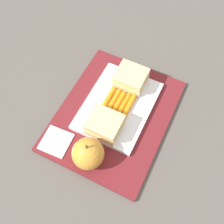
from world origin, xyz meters
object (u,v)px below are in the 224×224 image
sandwich_half_left (131,78)px  sandwich_half_right (105,125)px  apple (87,153)px  carrot_sticks_bundle (118,103)px  paper_napkin (56,141)px  food_tray (118,106)px

sandwich_half_left → sandwich_half_right: same height
apple → sandwich_half_right: bearing=179.1°
carrot_sticks_bundle → paper_napkin: (0.16, -0.10, -0.02)m
sandwich_half_right → sandwich_half_left: bearing=180.0°
food_tray → paper_napkin: size_ratio=3.29×
food_tray → sandwich_half_left: size_ratio=2.88×
carrot_sticks_bundle → paper_napkin: bearing=-31.0°
apple → carrot_sticks_bundle: bearing=179.5°
sandwich_half_right → apple: size_ratio=0.91×
sandwich_half_right → apple: bearing=-0.9°
carrot_sticks_bundle → apple: (0.16, -0.00, 0.02)m
sandwich_half_left → carrot_sticks_bundle: 0.08m
sandwich_half_right → carrot_sticks_bundle: sandwich_half_right is taller
sandwich_half_right → paper_napkin: bearing=-49.6°
food_tray → carrot_sticks_bundle: size_ratio=2.92×
carrot_sticks_bundle → food_tray: bearing=169.4°
sandwich_half_left → paper_napkin: sandwich_half_left is taller
paper_napkin → apple: bearing=88.2°
apple → paper_napkin: (-0.00, -0.09, -0.04)m
sandwich_half_right → carrot_sticks_bundle: (-0.08, -0.00, -0.02)m
sandwich_half_right → carrot_sticks_bundle: 0.08m
sandwich_half_right → paper_napkin: (0.08, -0.10, -0.03)m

